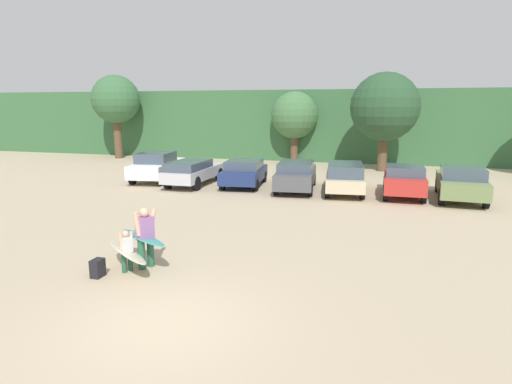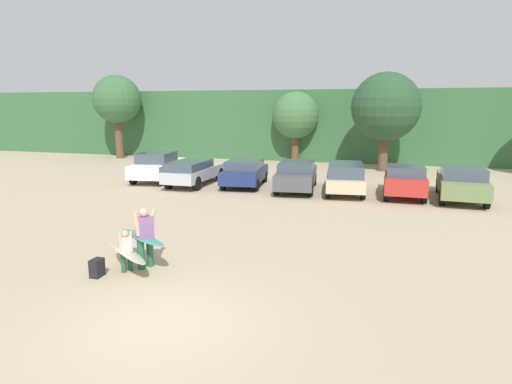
# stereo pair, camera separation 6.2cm
# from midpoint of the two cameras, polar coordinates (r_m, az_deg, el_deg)

# --- Properties ---
(ground_plane) EXTENTS (120.00, 120.00, 0.00)m
(ground_plane) POSITION_cam_midpoint_polar(r_m,az_deg,el_deg) (9.02, -12.02, -16.47)
(ground_plane) COLOR tan
(hillside_ridge) EXTENTS (108.00, 12.00, 5.33)m
(hillside_ridge) POSITION_cam_midpoint_polar(r_m,az_deg,el_deg) (38.76, 10.84, 8.77)
(hillside_ridge) COLOR #38663D
(hillside_ridge) RESTS_ON ground_plane
(tree_center) EXTENTS (3.75, 3.75, 6.54)m
(tree_center) POSITION_cam_midpoint_polar(r_m,az_deg,el_deg) (36.91, -17.63, 11.34)
(tree_center) COLOR brown
(tree_center) RESTS_ON ground_plane
(tree_far_right) EXTENTS (3.43, 3.43, 5.20)m
(tree_far_right) POSITION_cam_midpoint_polar(r_m,az_deg,el_deg) (32.63, 5.24, 9.89)
(tree_far_right) COLOR brown
(tree_far_right) RESTS_ON ground_plane
(tree_center_left) EXTENTS (4.33, 4.33, 6.25)m
(tree_center_left) POSITION_cam_midpoint_polar(r_m,az_deg,el_deg) (29.26, 16.61, 10.53)
(tree_center_left) COLOR brown
(tree_center_left) RESTS_ON ground_plane
(parked_car_white) EXTENTS (2.43, 4.64, 1.60)m
(parked_car_white) POSITION_cam_midpoint_polar(r_m,az_deg,el_deg) (25.23, -12.62, 3.35)
(parked_car_white) COLOR white
(parked_car_white) RESTS_ON ground_plane
(parked_car_silver) EXTENTS (1.77, 4.80, 1.35)m
(parked_car_silver) POSITION_cam_midpoint_polar(r_m,az_deg,el_deg) (23.42, -8.03, 2.73)
(parked_car_silver) COLOR silver
(parked_car_silver) RESTS_ON ground_plane
(parked_car_navy) EXTENTS (2.31, 4.19, 1.36)m
(parked_car_navy) POSITION_cam_midpoint_polar(r_m,az_deg,el_deg) (22.95, -1.40, 2.60)
(parked_car_navy) COLOR navy
(parked_car_navy) RESTS_ON ground_plane
(parked_car_dark_gray) EXTENTS (2.24, 4.68, 1.43)m
(parked_car_dark_gray) POSITION_cam_midpoint_polar(r_m,az_deg,el_deg) (21.88, 5.38, 2.23)
(parked_car_dark_gray) COLOR #4C4F54
(parked_car_dark_gray) RESTS_ON ground_plane
(parked_car_champagne) EXTENTS (2.22, 4.85, 1.48)m
(parked_car_champagne) POSITION_cam_midpoint_polar(r_m,az_deg,el_deg) (21.51, 11.63, 1.98)
(parked_car_champagne) COLOR beige
(parked_car_champagne) RESTS_ON ground_plane
(parked_car_red) EXTENTS (1.82, 4.03, 1.49)m
(parked_car_red) POSITION_cam_midpoint_polar(r_m,az_deg,el_deg) (21.34, 18.88, 1.52)
(parked_car_red) COLOR #B72D28
(parked_car_red) RESTS_ON ground_plane
(parked_car_olive_green) EXTENTS (2.15, 4.64, 1.51)m
(parked_car_olive_green) POSITION_cam_midpoint_polar(r_m,az_deg,el_deg) (21.50, 25.32, 1.12)
(parked_car_olive_green) COLOR #6B7F4C
(parked_car_olive_green) RESTS_ON ground_plane
(person_adult) EXTENTS (0.43, 0.70, 1.61)m
(person_adult) POSITION_cam_midpoint_polar(r_m,az_deg,el_deg) (11.65, -14.16, -5.32)
(person_adult) COLOR #26593F
(person_adult) RESTS_ON ground_plane
(person_child) EXTENTS (0.29, 0.41, 1.08)m
(person_child) POSITION_cam_midpoint_polar(r_m,az_deg,el_deg) (11.60, -16.45, -7.06)
(person_child) COLOR #26593F
(person_child) RESTS_ON ground_plane
(surfboard_teal) EXTENTS (2.00, 1.56, 0.18)m
(surfboard_teal) POSITION_cam_midpoint_polar(r_m,az_deg,el_deg) (11.84, -14.42, -5.74)
(surfboard_teal) COLOR teal
(surfboard_cream) EXTENTS (2.10, 1.89, 0.30)m
(surfboard_cream) POSITION_cam_midpoint_polar(r_m,az_deg,el_deg) (11.68, -16.34, -7.48)
(surfboard_cream) COLOR beige
(backpack_dropped) EXTENTS (0.24, 0.34, 0.45)m
(backpack_dropped) POSITION_cam_midpoint_polar(r_m,az_deg,el_deg) (11.60, -19.86, -9.29)
(backpack_dropped) COLOR black
(backpack_dropped) RESTS_ON ground_plane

